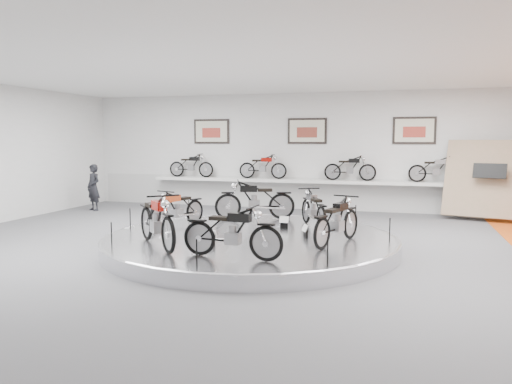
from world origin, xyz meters
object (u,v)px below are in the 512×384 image
(display_platform, at_px, (251,243))
(bike_d, at_px, (157,220))
(bike_e, at_px, (232,232))
(bike_f, at_px, (337,221))
(shelf, at_px, (305,181))
(bike_a, at_px, (313,208))
(visitor, at_px, (94,187))
(bike_c, at_px, (177,208))
(bike_b, at_px, (255,200))

(display_platform, distance_m, bike_d, 2.25)
(bike_e, height_order, bike_f, bike_f)
(shelf, height_order, bike_a, bike_a)
(visitor, bearing_deg, bike_c, -14.70)
(shelf, bearing_deg, visitor, -163.15)
(shelf, height_order, bike_f, bike_f)
(bike_c, bearing_deg, bike_d, 32.74)
(display_platform, bearing_deg, bike_d, -132.70)
(bike_b, relative_size, bike_f, 1.10)
(display_platform, height_order, bike_d, bike_d)
(bike_e, bearing_deg, bike_d, 168.95)
(display_platform, bearing_deg, visitor, 147.96)
(bike_b, bearing_deg, bike_e, 81.37)
(bike_a, relative_size, bike_c, 1.01)
(bike_b, xyz_separation_m, bike_f, (2.47, -2.53, -0.05))
(bike_f, bearing_deg, bike_e, 155.80)
(shelf, relative_size, bike_b, 6.13)
(bike_c, relative_size, bike_e, 0.96)
(visitor, bearing_deg, bike_e, -18.83)
(shelf, distance_m, bike_d, 8.10)
(bike_c, height_order, bike_e, bike_e)
(bike_c, bearing_deg, shelf, 179.08)
(display_platform, relative_size, bike_d, 3.49)
(bike_d, relative_size, bike_f, 1.12)
(shelf, relative_size, bike_e, 6.75)
(bike_f, bearing_deg, bike_d, 129.11)
(shelf, distance_m, bike_a, 5.09)
(display_platform, distance_m, bike_c, 2.17)
(display_platform, xyz_separation_m, bike_f, (1.92, -0.32, 0.63))
(shelf, height_order, bike_b, bike_b)
(bike_a, relative_size, bike_e, 0.96)
(bike_a, bearing_deg, bike_e, 139.55)
(display_platform, xyz_separation_m, shelf, (0.00, 6.40, 0.85))
(display_platform, height_order, bike_e, bike_e)
(bike_d, bearing_deg, bike_c, 150.56)
(bike_b, distance_m, bike_c, 2.20)
(shelf, height_order, bike_e, bike_e)
(shelf, bearing_deg, bike_d, -100.31)
(bike_d, bearing_deg, shelf, 125.56)
(display_platform, height_order, bike_f, bike_f)
(bike_c, relative_size, bike_d, 0.85)
(bike_a, relative_size, bike_d, 0.86)
(bike_f, height_order, visitor, visitor)
(bike_d, height_order, bike_e, bike_d)
(visitor, bearing_deg, bike_d, -24.39)
(bike_b, distance_m, bike_e, 4.37)
(bike_a, bearing_deg, display_platform, 114.95)
(bike_d, bearing_deg, bike_f, 66.16)
(bike_f, bearing_deg, display_platform, 99.28)
(bike_a, distance_m, bike_c, 3.27)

